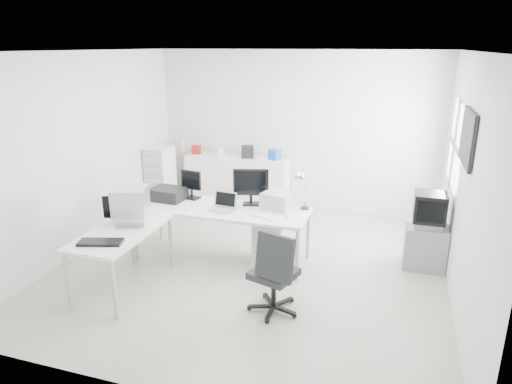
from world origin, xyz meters
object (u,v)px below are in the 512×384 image
(laptop, at_px, (221,203))
(lcd_monitor_large, at_px, (251,187))
(drawer_pedestal, at_px, (271,243))
(office_chair, at_px, (274,270))
(lcd_monitor_small, at_px, (191,185))
(laser_printer, at_px, (278,200))
(crt_monitor, at_px, (131,207))
(inkjet_printer, at_px, (168,194))
(filing_cabinet, at_px, (161,179))
(tv_cabinet, at_px, (425,247))
(main_desk, at_px, (222,233))
(crt_tv, at_px, (430,210))
(sideboard, at_px, (237,182))
(side_desk, at_px, (124,259))

(laptop, bearing_deg, lcd_monitor_large, 56.08)
(drawer_pedestal, distance_m, office_chair, 1.20)
(lcd_monitor_small, xyz_separation_m, laptop, (0.60, -0.35, -0.09))
(laser_printer, xyz_separation_m, crt_monitor, (-1.60, -1.07, 0.10))
(inkjet_printer, bearing_deg, filing_cabinet, 126.59)
(drawer_pedestal, relative_size, office_chair, 0.59)
(laptop, distance_m, crt_monitor, 1.18)
(drawer_pedestal, bearing_deg, filing_cabinet, 148.51)
(inkjet_printer, distance_m, crt_monitor, 0.96)
(inkjet_printer, height_order, filing_cabinet, filing_cabinet)
(lcd_monitor_large, height_order, laser_printer, lcd_monitor_large)
(laptop, bearing_deg, office_chair, -37.65)
(lcd_monitor_small, xyz_separation_m, tv_cabinet, (3.25, 0.32, -0.66))
(filing_cabinet, bearing_deg, tv_cabinet, -12.70)
(tv_cabinet, bearing_deg, main_desk, -168.13)
(laser_printer, xyz_separation_m, filing_cabinet, (-2.55, 1.36, -0.29))
(main_desk, distance_m, crt_tv, 2.79)
(office_chair, bearing_deg, sideboard, 133.37)
(main_desk, bearing_deg, laptop, -63.43)
(lcd_monitor_large, bearing_deg, crt_tv, -8.09)
(side_desk, height_order, crt_tv, crt_tv)
(drawer_pedestal, xyz_separation_m, lcd_monitor_small, (-1.25, 0.20, 0.65))
(main_desk, bearing_deg, side_desk, -127.69)
(main_desk, bearing_deg, inkjet_printer, 173.29)
(lcd_monitor_small, relative_size, lcd_monitor_large, 0.80)
(laptop, bearing_deg, drawer_pedestal, 19.68)
(side_desk, distance_m, laser_printer, 2.13)
(sideboard, bearing_deg, laptop, -75.49)
(lcd_monitor_small, xyz_separation_m, crt_tv, (3.25, 0.32, -0.14))
(lcd_monitor_small, relative_size, laser_printer, 1.03)
(laptop, height_order, filing_cabinet, filing_cabinet)
(inkjet_printer, xyz_separation_m, lcd_monitor_large, (1.20, 0.15, 0.17))
(office_chair, distance_m, tv_cabinet, 2.34)
(lcd_monitor_large, bearing_deg, lcd_monitor_small, 164.22)
(filing_cabinet, bearing_deg, crt_tv, -12.70)
(tv_cabinet, height_order, crt_tv, crt_tv)
(laptop, bearing_deg, crt_monitor, -133.51)
(inkjet_printer, bearing_deg, sideboard, 84.67)
(lcd_monitor_large, height_order, tv_cabinet, lcd_monitor_large)
(drawer_pedestal, distance_m, laser_printer, 0.59)
(crt_monitor, xyz_separation_m, sideboard, (0.33, 2.96, -0.49))
(laptop, relative_size, laser_printer, 0.86)
(laptop, relative_size, crt_monitor, 0.80)
(drawer_pedestal, relative_size, laptop, 1.79)
(filing_cabinet, bearing_deg, sideboard, 22.62)
(inkjet_printer, height_order, lcd_monitor_large, lcd_monitor_large)
(lcd_monitor_small, relative_size, filing_cabinet, 0.35)
(inkjet_printer, relative_size, sideboard, 0.25)
(drawer_pedestal, bearing_deg, lcd_monitor_small, 170.91)
(crt_monitor, relative_size, tv_cabinet, 0.71)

